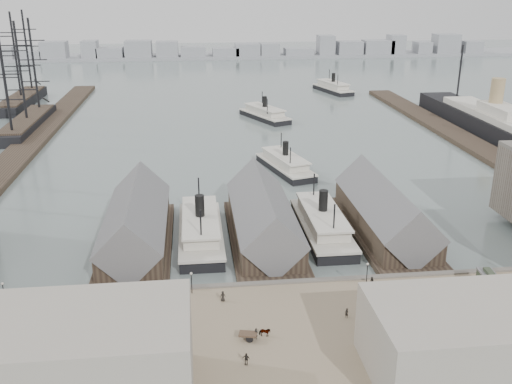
{
  "coord_description": "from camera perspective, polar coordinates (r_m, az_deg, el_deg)",
  "views": [
    {
      "loc": [
        -13.82,
        -91.4,
        50.62
      ],
      "look_at": [
        0.0,
        30.0,
        6.0
      ],
      "focal_mm": 40.0,
      "sensor_mm": 36.0,
      "label": 1
    }
  ],
  "objects": [
    {
      "name": "ground",
      "position": [
        105.4,
        1.87,
        -8.66
      ],
      "size": [
        900.0,
        900.0,
        0.0
      ],
      "primitive_type": "plane",
      "color": "slate",
      "rests_on": "ground"
    },
    {
      "name": "quay",
      "position": [
        88.04,
        3.8,
        -14.29
      ],
      "size": [
        180.0,
        30.0,
        2.0
      ],
      "primitive_type": "cube",
      "color": "#7C6B54",
      "rests_on": "ground"
    },
    {
      "name": "seawall",
      "position": [
        100.35,
        2.31,
        -9.49
      ],
      "size": [
        180.0,
        1.2,
        2.3
      ],
      "primitive_type": "cube",
      "color": "#59544C",
      "rests_on": "ground"
    },
    {
      "name": "west_wharf",
      "position": [
        205.07,
        -21.67,
        4.57
      ],
      "size": [
        10.0,
        220.0,
        1.6
      ],
      "primitive_type": "cube",
      "color": "#2D231C",
      "rests_on": "ground"
    },
    {
      "name": "east_wharf",
      "position": [
        209.33,
        19.82,
        5.1
      ],
      "size": [
        10.0,
        180.0,
        1.6
      ],
      "primitive_type": "cube",
      "color": "#2D231C",
      "rests_on": "ground"
    },
    {
      "name": "ferry_shed_west",
      "position": [
        118.27,
        -11.9,
        -3.28
      ],
      "size": [
        14.0,
        42.0,
        12.6
      ],
      "color": "#2D231C",
      "rests_on": "ground"
    },
    {
      "name": "ferry_shed_center",
      "position": [
        118.45,
        0.72,
        -2.78
      ],
      "size": [
        14.0,
        42.0,
        12.6
      ],
      "color": "#2D231C",
      "rests_on": "ground"
    },
    {
      "name": "ferry_shed_east",
      "position": [
        124.2,
        12.72,
        -2.19
      ],
      "size": [
        14.0,
        42.0,
        12.6
      ],
      "color": "#2D231C",
      "rests_on": "ground"
    },
    {
      "name": "street_bldg_center",
      "position": [
        81.09,
        19.97,
        -13.85
      ],
      "size": [
        24.0,
        16.0,
        10.0
      ],
      "primitive_type": "cube",
      "color": "gray",
      "rests_on": "quay"
    },
    {
      "name": "street_bldg_west",
      "position": [
        74.88,
        -18.45,
        -15.82
      ],
      "size": [
        30.0,
        16.0,
        12.0
      ],
      "primitive_type": "cube",
      "color": "gray",
      "rests_on": "quay"
    },
    {
      "name": "lamp_post_far_w",
      "position": [
        101.01,
        -23.96,
        -8.86
      ],
      "size": [
        0.44,
        0.44,
        3.92
      ],
      "color": "black",
      "rests_on": "quay"
    },
    {
      "name": "lamp_post_near_w",
      "position": [
        96.09,
        -6.48,
        -8.62
      ],
      "size": [
        0.44,
        0.44,
        3.92
      ],
      "color": "black",
      "rests_on": "quay"
    },
    {
      "name": "lamp_post_near_e",
      "position": [
        100.31,
        11.07,
        -7.58
      ],
      "size": [
        0.44,
        0.44,
        3.92
      ],
      "color": "black",
      "rests_on": "quay"
    },
    {
      "name": "far_shore",
      "position": [
        428.26,
        -5.03,
        13.73
      ],
      "size": [
        500.0,
        40.0,
        15.72
      ],
      "color": "gray",
      "rests_on": "ground"
    },
    {
      "name": "ferry_docked_west",
      "position": [
        119.82,
        -5.57,
        -3.72
      ],
      "size": [
        8.94,
        29.8,
        10.64
      ],
      "color": "black",
      "rests_on": "ground"
    },
    {
      "name": "ferry_docked_east",
      "position": [
        122.98,
        6.65,
        -3.13
      ],
      "size": [
        8.87,
        29.55,
        10.55
      ],
      "color": "black",
      "rests_on": "ground"
    },
    {
      "name": "ferry_open_near",
      "position": [
        163.84,
        2.94,
        2.84
      ],
      "size": [
        14.5,
        27.17,
        9.3
      ],
      "rotation": [
        0.0,
        0.0,
        0.27
      ],
      "color": "black",
      "rests_on": "ground"
    },
    {
      "name": "ferry_open_mid",
      "position": [
        228.54,
        0.87,
        7.85
      ],
      "size": [
        18.71,
        28.06,
        9.69
      ],
      "rotation": [
        0.0,
        0.0,
        0.43
      ],
      "color": "black",
      "rests_on": "ground"
    },
    {
      "name": "ferry_open_far",
      "position": [
        290.75,
        7.7,
        10.32
      ],
      "size": [
        15.77,
        29.11,
        9.96
      ],
      "rotation": [
        0.0,
        0.0,
        0.28
      ],
      "color": "black",
      "rests_on": "ground"
    },
    {
      "name": "sailing_ship_mid",
      "position": [
        228.35,
        -21.89,
        6.52
      ],
      "size": [
        9.42,
        54.4,
        38.71
      ],
      "color": "black",
      "rests_on": "ground"
    },
    {
      "name": "sailing_ship_far",
      "position": [
        275.98,
        -22.39,
        8.61
      ],
      "size": [
        9.71,
        53.92,
        39.9
      ],
      "color": "black",
      "rests_on": "ground"
    },
    {
      "name": "ocean_steamer",
      "position": [
        219.82,
        22.61,
        6.36
      ],
      "size": [
        13.77,
        100.61,
        20.12
      ],
      "color": "black",
      "rests_on": "ground"
    },
    {
      "name": "tram",
      "position": [
        102.02,
        22.65,
        -8.99
      ],
      "size": [
        3.4,
        9.78,
        3.41
      ],
      "rotation": [
        0.0,
        0.0,
        -0.1
      ],
      "color": "black",
      "rests_on": "quay"
    },
    {
      "name": "horse_cart_left",
      "position": [
        92.58,
        -17.22,
        -12.07
      ],
      "size": [
        4.22,
        4.13,
        1.46
      ],
      "rotation": [
        0.0,
        0.0,
        0.8
      ],
      "color": "black",
      "rests_on": "quay"
    },
    {
      "name": "horse_cart_center",
      "position": [
        85.54,
        0.24,
        -13.96
      ],
      "size": [
        4.89,
        2.16,
        1.44
      ],
      "rotation": [
        0.0,
        0.0,
        1.35
      ],
      "color": "black",
      "rests_on": "quay"
    },
    {
      "name": "horse_cart_right",
      "position": [
        91.85,
        16.74,
        -12.24
      ],
      "size": [
        4.84,
        2.46,
        1.68
      ],
      "rotation": [
        0.0,
        0.0,
        1.77
      ],
      "color": "black",
      "rests_on": "quay"
    },
    {
      "name": "pedestrian_2",
      "position": [
        94.47,
        -14.05,
        -10.95
      ],
      "size": [
        1.35,
        1.12,
        1.81
      ],
      "primitive_type": "imported",
      "rotation": [
        0.0,
        0.0,
        0.45
      ],
      "color": "black",
      "rests_on": "quay"
    },
    {
      "name": "pedestrian_3",
      "position": [
        80.41,
        -0.99,
        -16.35
      ],
      "size": [
        1.14,
        0.79,
        1.79
      ],
      "primitive_type": "imported",
      "rotation": [
        0.0,
        0.0,
        5.91
      ],
      "color": "black",
      "rests_on": "quay"
    },
    {
      "name": "pedestrian_4",
      "position": [
        94.35,
        -3.34,
        -10.37
      ],
      "size": [
        0.9,
        0.61,
        1.78
      ],
      "primitive_type": "imported",
      "rotation": [
        0.0,
        0.0,
        3.09
      ],
      "color": "black",
      "rests_on": "quay"
    },
    {
      "name": "pedestrian_5",
      "position": [
        91.11,
        9.05,
        -11.87
      ],
      "size": [
        0.71,
        0.73,
        1.62
      ],
      "primitive_type": "imported",
      "rotation": [
        0.0,
        0.0,
        5.39
      ],
      "color": "black",
      "rests_on": "quay"
    },
    {
      "name": "pedestrian_6",
      "position": [
        100.53,
        11.5,
        -8.77
      ],
      "size": [
        0.68,
        0.84,
        1.66
      ],
      "primitive_type": "imported",
      "rotation": [
        0.0,
        0.0,
        4.77
      ],
      "color": "black",
      "rests_on": "quay"
    },
    {
      "name": "pedestrian_8",
      "position": [
        104.66,
        23.01,
        -8.86
      ],
      "size": [
        1.05,
        0.67,
        1.66
      ],
      "primitive_type": "imported",
      "rotation": [
        0.0,
        0.0,
        5.99
      ],
      "color": "black",
      "rests_on": "quay"
    },
    {
      "name": "pedestrian_10",
      "position": [
        85.32,
        -0.0,
        -13.98
      ],
      "size": [
        0.78,
        0.75,
        1.72
      ],
      "primitive_type": "imported",
      "rotation": [
        0.0,
        0.0,
        5.61
      ],
      "color": "black",
      "rests_on": "quay"
    }
  ]
}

